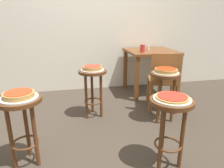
% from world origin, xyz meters
% --- Properties ---
extents(ground_plane, '(6.00, 6.00, 0.00)m').
position_xyz_m(ground_plane, '(0.00, 0.00, 0.00)').
color(ground_plane, '#42382D').
extents(back_wall, '(6.00, 0.10, 3.00)m').
position_xyz_m(back_wall, '(0.00, 1.65, 1.50)').
color(back_wall, silver).
rests_on(back_wall, ground_plane).
extents(stool_foreground, '(0.37, 0.37, 0.65)m').
position_xyz_m(stool_foreground, '(0.40, -0.70, 0.48)').
color(stool_foreground, '#5B3319').
rests_on(stool_foreground, ground_plane).
extents(serving_plate_foreground, '(0.32, 0.32, 0.01)m').
position_xyz_m(serving_plate_foreground, '(0.40, -0.70, 0.65)').
color(serving_plate_foreground, white).
rests_on(serving_plate_foreground, stool_foreground).
extents(pizza_foreground, '(0.28, 0.28, 0.02)m').
position_xyz_m(pizza_foreground, '(0.40, -0.70, 0.67)').
color(pizza_foreground, tan).
rests_on(pizza_foreground, serving_plate_foreground).
extents(stool_middle, '(0.37, 0.37, 0.65)m').
position_xyz_m(stool_middle, '(-0.85, -0.41, 0.48)').
color(stool_middle, '#5B3319').
rests_on(stool_middle, ground_plane).
extents(serving_plate_middle, '(0.31, 0.31, 0.01)m').
position_xyz_m(serving_plate_middle, '(-0.85, -0.41, 0.65)').
color(serving_plate_middle, silver).
rests_on(serving_plate_middle, stool_middle).
extents(pizza_middle, '(0.25, 0.25, 0.05)m').
position_xyz_m(pizza_middle, '(-0.85, -0.41, 0.68)').
color(pizza_middle, tan).
rests_on(pizza_middle, serving_plate_middle).
extents(stool_leftside, '(0.37, 0.37, 0.65)m').
position_xyz_m(stool_leftside, '(0.74, 0.11, 0.48)').
color(stool_leftside, '#5B3319').
rests_on(stool_leftside, ground_plane).
extents(serving_plate_leftside, '(0.32, 0.32, 0.01)m').
position_xyz_m(serving_plate_leftside, '(0.74, 0.11, 0.65)').
color(serving_plate_leftside, white).
rests_on(serving_plate_leftside, stool_leftside).
extents(pizza_leftside, '(0.28, 0.28, 0.05)m').
position_xyz_m(pizza_leftside, '(0.74, 0.11, 0.68)').
color(pizza_leftside, '#B78442').
rests_on(pizza_leftside, serving_plate_leftside).
extents(stool_rear, '(0.37, 0.37, 0.65)m').
position_xyz_m(stool_rear, '(-0.13, 0.43, 0.48)').
color(stool_rear, '#5B3319').
rests_on(stool_rear, ground_plane).
extents(serving_plate_rear, '(0.30, 0.30, 0.01)m').
position_xyz_m(serving_plate_rear, '(-0.13, 0.43, 0.65)').
color(serving_plate_rear, silver).
rests_on(serving_plate_rear, stool_rear).
extents(pizza_rear, '(0.25, 0.25, 0.05)m').
position_xyz_m(pizza_rear, '(-0.13, 0.43, 0.68)').
color(pizza_rear, '#B78442').
rests_on(pizza_rear, serving_plate_rear).
extents(dining_table, '(0.81, 0.78, 0.76)m').
position_xyz_m(dining_table, '(0.97, 1.16, 0.63)').
color(dining_table, brown).
rests_on(dining_table, ground_plane).
extents(cup_near_edge, '(0.08, 0.08, 0.12)m').
position_xyz_m(cup_near_edge, '(0.75, 0.99, 0.83)').
color(cup_near_edge, red).
rests_on(cup_near_edge, dining_table).
extents(condiment_shaker, '(0.04, 0.04, 0.08)m').
position_xyz_m(condiment_shaker, '(0.92, 1.17, 0.80)').
color(condiment_shaker, white).
rests_on(condiment_shaker, dining_table).
extents(wooden_chair, '(0.50, 0.50, 0.85)m').
position_xyz_m(wooden_chair, '(0.87, 0.41, 0.47)').
color(wooden_chair, brown).
rests_on(wooden_chair, ground_plane).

